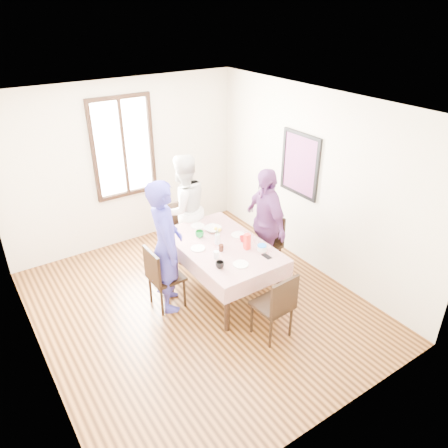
{
  "coord_description": "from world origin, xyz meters",
  "views": [
    {
      "loc": [
        -2.33,
        -4.08,
        3.74
      ],
      "look_at": [
        0.46,
        0.07,
        1.1
      ],
      "focal_mm": 34.44,
      "sensor_mm": 36.0,
      "label": 1
    }
  ],
  "objects_px": {
    "chair_left": "(166,277)",
    "chair_right": "(264,246)",
    "person_left": "(165,247)",
    "person_right": "(264,223)",
    "chair_near": "(272,305)",
    "person_far": "(183,209)",
    "dining_table": "(222,268)",
    "chair_far": "(184,232)"
  },
  "relations": [
    {
      "from": "dining_table",
      "to": "person_left",
      "type": "relative_size",
      "value": 0.87
    },
    {
      "from": "person_left",
      "to": "person_far",
      "type": "bearing_deg",
      "value": -19.41
    },
    {
      "from": "chair_right",
      "to": "chair_near",
      "type": "height_order",
      "value": "same"
    },
    {
      "from": "person_far",
      "to": "chair_far",
      "type": "bearing_deg",
      "value": -93.45
    },
    {
      "from": "chair_right",
      "to": "person_right",
      "type": "xyz_separation_m",
      "value": [
        -0.02,
        0.0,
        0.39
      ]
    },
    {
      "from": "chair_left",
      "to": "chair_near",
      "type": "xyz_separation_m",
      "value": [
        0.79,
        -1.24,
        0.0
      ]
    },
    {
      "from": "chair_near",
      "to": "person_right",
      "type": "relative_size",
      "value": 0.54
    },
    {
      "from": "chair_near",
      "to": "person_right",
      "type": "distance_m",
      "value": 1.43
    },
    {
      "from": "chair_left",
      "to": "person_left",
      "type": "height_order",
      "value": "person_left"
    },
    {
      "from": "dining_table",
      "to": "person_right",
      "type": "height_order",
      "value": "person_right"
    },
    {
      "from": "chair_right",
      "to": "chair_far",
      "type": "xyz_separation_m",
      "value": [
        -0.79,
        1.05,
        0.0
      ]
    },
    {
      "from": "chair_right",
      "to": "person_left",
      "type": "relative_size",
      "value": 0.5
    },
    {
      "from": "chair_right",
      "to": "chair_near",
      "type": "bearing_deg",
      "value": 135.48
    },
    {
      "from": "person_right",
      "to": "chair_far",
      "type": "bearing_deg",
      "value": -134.36
    },
    {
      "from": "chair_right",
      "to": "person_far",
      "type": "relative_size",
      "value": 0.52
    },
    {
      "from": "chair_far",
      "to": "person_right",
      "type": "bearing_deg",
      "value": 128.5
    },
    {
      "from": "person_far",
      "to": "person_right",
      "type": "distance_m",
      "value": 1.28
    },
    {
      "from": "chair_right",
      "to": "person_far",
      "type": "xyz_separation_m",
      "value": [
        -0.79,
        1.03,
        0.41
      ]
    },
    {
      "from": "chair_left",
      "to": "chair_right",
      "type": "bearing_deg",
      "value": 85.58
    },
    {
      "from": "chair_left",
      "to": "chair_near",
      "type": "height_order",
      "value": "same"
    },
    {
      "from": "chair_far",
      "to": "chair_near",
      "type": "bearing_deg",
      "value": 92.03
    },
    {
      "from": "chair_right",
      "to": "person_left",
      "type": "bearing_deg",
      "value": 76.58
    },
    {
      "from": "person_left",
      "to": "chair_near",
      "type": "bearing_deg",
      "value": -127.72
    },
    {
      "from": "dining_table",
      "to": "chair_right",
      "type": "distance_m",
      "value": 0.8
    },
    {
      "from": "chair_right",
      "to": "person_left",
      "type": "xyz_separation_m",
      "value": [
        -1.57,
        0.1,
        0.46
      ]
    },
    {
      "from": "chair_right",
      "to": "chair_far",
      "type": "height_order",
      "value": "same"
    },
    {
      "from": "chair_left",
      "to": "chair_near",
      "type": "distance_m",
      "value": 1.48
    },
    {
      "from": "chair_left",
      "to": "person_right",
      "type": "height_order",
      "value": "person_right"
    },
    {
      "from": "chair_far",
      "to": "dining_table",
      "type": "bearing_deg",
      "value": 92.03
    },
    {
      "from": "chair_far",
      "to": "chair_left",
      "type": "bearing_deg",
      "value": 52.02
    },
    {
      "from": "chair_near",
      "to": "person_far",
      "type": "bearing_deg",
      "value": 85.95
    },
    {
      "from": "dining_table",
      "to": "person_left",
      "type": "distance_m",
      "value": 0.95
    },
    {
      "from": "dining_table",
      "to": "chair_left",
      "type": "height_order",
      "value": "chair_left"
    },
    {
      "from": "chair_left",
      "to": "chair_near",
      "type": "bearing_deg",
      "value": 31.7
    },
    {
      "from": "chair_right",
      "to": "dining_table",
      "type": "bearing_deg",
      "value": 83.81
    },
    {
      "from": "chair_right",
      "to": "chair_far",
      "type": "distance_m",
      "value": 1.31
    },
    {
      "from": "chair_left",
      "to": "dining_table",
      "type": "bearing_deg",
      "value": 78.52
    },
    {
      "from": "dining_table",
      "to": "chair_left",
      "type": "relative_size",
      "value": 1.75
    },
    {
      "from": "dining_table",
      "to": "person_left",
      "type": "bearing_deg",
      "value": 169.06
    },
    {
      "from": "chair_right",
      "to": "person_far",
      "type": "height_order",
      "value": "person_far"
    },
    {
      "from": "dining_table",
      "to": "chair_left",
      "type": "bearing_deg",
      "value": 169.35
    },
    {
      "from": "dining_table",
      "to": "person_right",
      "type": "distance_m",
      "value": 0.9
    }
  ]
}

